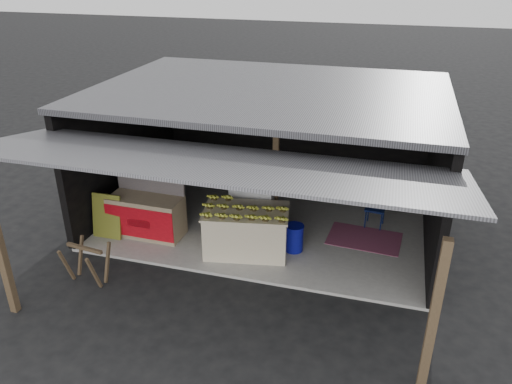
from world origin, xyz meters
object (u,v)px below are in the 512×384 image
(water_barrel, at_px, (294,238))
(white_crate, at_px, (254,206))
(neighbor_stall, at_px, (147,214))
(banana_table, at_px, (246,231))
(sawhorse, at_px, (86,260))
(plastic_chair, at_px, (377,203))

(water_barrel, bearing_deg, white_crate, 146.45)
(white_crate, distance_m, neighbor_stall, 2.29)
(banana_table, relative_size, sawhorse, 2.37)
(banana_table, distance_m, white_crate, 1.00)
(banana_table, xyz_separation_m, neighbor_stall, (-2.23, 0.09, 0.02))
(banana_table, height_order, white_crate, white_crate)
(white_crate, height_order, plastic_chair, white_crate)
(banana_table, relative_size, water_barrel, 3.41)
(water_barrel, xyz_separation_m, plastic_chair, (1.50, 1.56, 0.25))
(banana_table, height_order, plastic_chair, banana_table)
(sawhorse, distance_m, plastic_chair, 6.10)
(banana_table, distance_m, plastic_chair, 3.05)
(neighbor_stall, height_order, sawhorse, neighbor_stall)
(white_crate, distance_m, water_barrel, 1.28)
(banana_table, bearing_deg, sawhorse, -155.71)
(white_crate, bearing_deg, neighbor_stall, -155.05)
(white_crate, xyz_separation_m, sawhorse, (-2.39, -2.72, -0.10))
(sawhorse, bearing_deg, water_barrel, 37.80)
(white_crate, xyz_separation_m, plastic_chair, (2.54, 0.87, -0.00))
(banana_table, bearing_deg, white_crate, 87.08)
(banana_table, bearing_deg, plastic_chair, 27.27)
(white_crate, relative_size, plastic_chair, 1.18)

